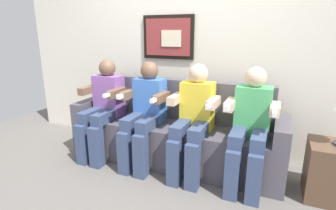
# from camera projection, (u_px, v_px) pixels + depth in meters

# --- Properties ---
(ground_plane) EXTENTS (6.10, 6.10, 0.00)m
(ground_plane) POSITION_uv_depth(u_px,v_px,m) (162.00, 174.00, 2.69)
(ground_plane) COLOR #66605B
(back_wall_assembly) EXTENTS (4.70, 0.10, 2.60)m
(back_wall_assembly) POSITION_uv_depth(u_px,v_px,m) (188.00, 42.00, 3.02)
(back_wall_assembly) COLOR silver
(back_wall_assembly) RESTS_ON ground_plane
(couch) EXTENTS (2.30, 0.58, 0.90)m
(couch) POSITION_uv_depth(u_px,v_px,m) (174.00, 135.00, 2.90)
(couch) COLOR #514C56
(couch) RESTS_ON ground_plane
(person_leftmost) EXTENTS (0.46, 0.56, 1.11)m
(person_leftmost) POSITION_uv_depth(u_px,v_px,m) (103.00, 105.00, 2.98)
(person_leftmost) COLOR #8C59A5
(person_leftmost) RESTS_ON ground_plane
(person_left_center) EXTENTS (0.46, 0.56, 1.11)m
(person_left_center) POSITION_uv_depth(u_px,v_px,m) (145.00, 111.00, 2.77)
(person_left_center) COLOR #3F72CC
(person_left_center) RESTS_ON ground_plane
(person_right_center) EXTENTS (0.46, 0.56, 1.11)m
(person_right_center) POSITION_uv_depth(u_px,v_px,m) (194.00, 117.00, 2.57)
(person_right_center) COLOR yellow
(person_right_center) RESTS_ON ground_plane
(person_rightmost) EXTENTS (0.46, 0.56, 1.11)m
(person_rightmost) POSITION_uv_depth(u_px,v_px,m) (250.00, 124.00, 2.36)
(person_rightmost) COLOR #4CB266
(person_rightmost) RESTS_ON ground_plane
(side_table_right) EXTENTS (0.40, 0.40, 0.50)m
(side_table_right) POSITION_uv_depth(u_px,v_px,m) (332.00, 172.00, 2.25)
(side_table_right) COLOR brown
(side_table_right) RESTS_ON ground_plane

